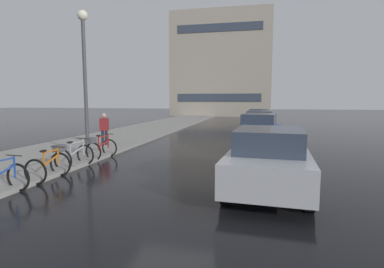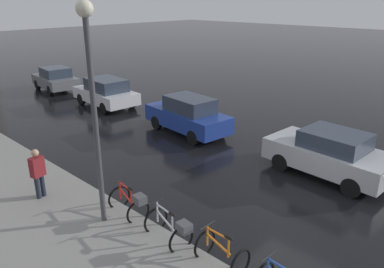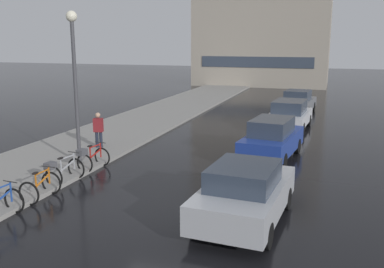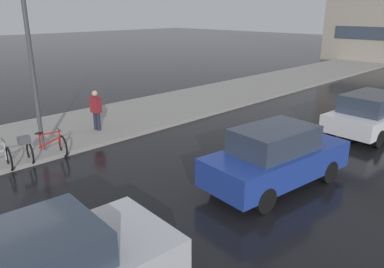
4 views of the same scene
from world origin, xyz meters
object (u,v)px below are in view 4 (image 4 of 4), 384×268
streetlamp (28,36)px  pedestrian (96,110)px  car_white (371,114)px  car_blue (276,157)px  bicycle_farthest (42,147)px

streetlamp → pedestrian: bearing=103.3°
car_white → pedestrian: size_ratio=2.52×
car_blue → pedestrian: 7.52m
car_blue → car_white: 6.45m
car_white → streetlamp: 12.42m
car_blue → car_white: car_blue is taller
car_blue → streetlamp: (-6.88, -3.40, 2.97)m
bicycle_farthest → car_white: (6.24, 10.16, 0.32)m
car_white → streetlamp: streetlamp is taller
bicycle_farthest → car_blue: bearing=30.9°
bicycle_farthest → car_blue: size_ratio=0.32×
car_white → pedestrian: pedestrian is taller
car_blue → streetlamp: bearing=-153.7°
streetlamp → car_white: bearing=54.8°
streetlamp → car_blue: bearing=26.3°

